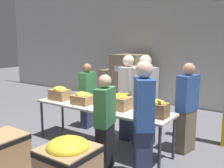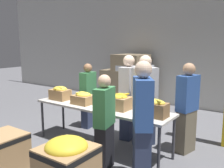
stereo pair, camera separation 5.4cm
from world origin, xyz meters
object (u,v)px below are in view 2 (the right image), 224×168
object	(u,v)px
volunteer_0	(128,98)
volunteer_2	(88,96)
sorting_table	(101,109)
donation_bin_0	(3,150)
volunteer_3	(187,109)
volunteer_5	(142,124)
pallet_stack_0	(120,87)
banana_box_2	(119,101)
pallet_stack_1	(131,80)
banana_box_1	(83,98)
volunteer_1	(145,101)
volunteer_4	(104,123)
banana_box_0	(60,93)
pallet_stack_2	(135,86)
banana_box_3	(153,107)

from	to	relation	value
volunteer_0	volunteer_2	xyz separation A→B (m)	(-1.13, 0.05, -0.11)
sorting_table	donation_bin_0	size ratio (longest dim) A/B	4.44
volunteer_3	volunteer_2	bearing A→B (deg)	-77.13
volunteer_5	pallet_stack_0	distance (m)	4.76
banana_box_2	pallet_stack_1	world-z (taller)	pallet_stack_1
banana_box_1	volunteer_2	size ratio (longest dim) A/B	0.26
volunteer_1	pallet_stack_0	bearing A→B (deg)	-111.33
banana_box_1	volunteer_4	xyz separation A→B (m)	(0.95, -0.57, -0.17)
donation_bin_0	volunteer_5	bearing A→B (deg)	25.06
volunteer_1	pallet_stack_0	xyz separation A→B (m)	(-2.26, 2.56, -0.33)
banana_box_1	donation_bin_0	xyz separation A→B (m)	(-0.35, -1.53, -0.61)
sorting_table	volunteer_2	xyz separation A→B (m)	(-0.94, 0.74, -0.00)
volunteer_3	volunteer_4	bearing A→B (deg)	-18.67
sorting_table	banana_box_0	bearing A→B (deg)	-176.71
banana_box_2	pallet_stack_2	distance (m)	3.43
banana_box_0	volunteer_2	xyz separation A→B (m)	(0.09, 0.79, -0.20)
pallet_stack_2	donation_bin_0	bearing A→B (deg)	-86.08
donation_bin_0	banana_box_2	bearing A→B (deg)	54.74
sorting_table	volunteer_2	distance (m)	1.20
volunteer_0	volunteer_1	xyz separation A→B (m)	(0.44, -0.12, 0.01)
pallet_stack_0	banana_box_2	bearing A→B (deg)	-56.86
banana_box_2	volunteer_0	world-z (taller)	volunteer_0
banana_box_1	volunteer_5	distance (m)	1.73
volunteer_2	volunteer_4	world-z (taller)	volunteer_4
volunteer_1	donation_bin_0	xyz separation A→B (m)	(-1.36, -2.15, -0.56)
banana_box_2	volunteer_2	distance (m)	1.53
volunteer_3	volunteer_5	size ratio (longest dim) A/B	0.93
pallet_stack_1	banana_box_1	bearing A→B (deg)	-75.24
banana_box_2	volunteer_4	xyz separation A→B (m)	(0.17, -0.65, -0.19)
banana_box_1	volunteer_3	distance (m)	1.96
banana_box_0	volunteer_1	distance (m)	1.77
banana_box_2	donation_bin_0	distance (m)	2.06
sorting_table	volunteer_1	size ratio (longest dim) A/B	1.59
volunteer_5	pallet_stack_1	bearing A→B (deg)	-1.91
volunteer_1	volunteer_3	xyz separation A→B (m)	(0.77, 0.17, -0.06)
banana_box_1	banana_box_3	xyz separation A→B (m)	(1.47, 0.03, 0.03)
volunteer_0	volunteer_3	distance (m)	1.21
banana_box_1	banana_box_3	bearing A→B (deg)	1.35
banana_box_0	pallet_stack_1	bearing A→B (deg)	93.55
banana_box_2	pallet_stack_0	world-z (taller)	pallet_stack_0
volunteer_0	banana_box_2	bearing A→B (deg)	9.65
banana_box_0	volunteer_1	size ratio (longest dim) A/B	0.23
volunteer_3	pallet_stack_1	size ratio (longest dim) A/B	1.02
sorting_table	volunteer_3	distance (m)	1.58
volunteer_4	pallet_stack_1	bearing A→B (deg)	12.76
volunteer_0	volunteer_4	world-z (taller)	volunteer_0
volunteer_0	donation_bin_0	distance (m)	2.51
banana_box_1	volunteer_3	world-z (taller)	volunteer_3
banana_box_0	volunteer_4	size ratio (longest dim) A/B	0.27
banana_box_3	volunteer_5	xyz separation A→B (m)	(0.15, -0.64, -0.08)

